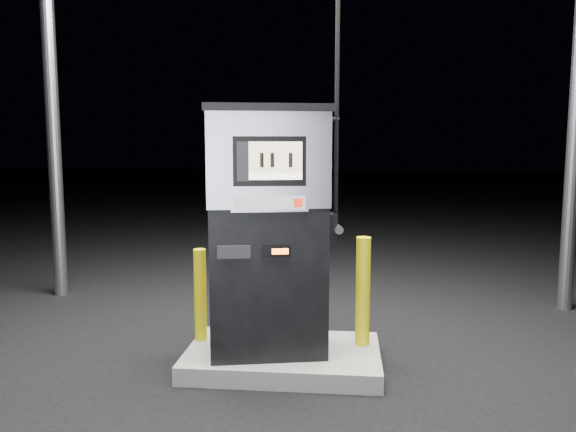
# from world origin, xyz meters

# --- Properties ---
(ground) EXTENTS (80.00, 80.00, 0.00)m
(ground) POSITION_xyz_m (0.00, 0.00, 0.00)
(ground) COLOR black
(ground) RESTS_ON ground
(pump_island) EXTENTS (1.60, 1.00, 0.15)m
(pump_island) POSITION_xyz_m (0.00, 0.00, 0.07)
(pump_island) COLOR slate
(pump_island) RESTS_ON ground
(fuel_dispenser) EXTENTS (1.15, 0.78, 4.14)m
(fuel_dispenser) POSITION_xyz_m (-0.12, -0.08, 1.17)
(fuel_dispenser) COLOR black
(fuel_dispenser) RESTS_ON pump_island
(bollard_left) EXTENTS (0.12, 0.12, 0.80)m
(bollard_left) POSITION_xyz_m (-0.74, 0.15, 0.55)
(bollard_left) COLOR yellow
(bollard_left) RESTS_ON pump_island
(bollard_right) EXTENTS (0.15, 0.15, 0.93)m
(bollard_right) POSITION_xyz_m (0.66, 0.17, 0.61)
(bollard_right) COLOR yellow
(bollard_right) RESTS_ON pump_island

